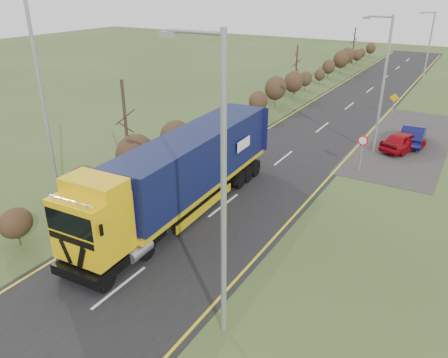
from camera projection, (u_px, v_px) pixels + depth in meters
ground at (180, 240)px, 20.20m from camera, size 160.00×160.00×0.00m
road at (271, 168)px, 28.05m from camera, size 8.00×120.00×0.02m
layby at (405, 141)px, 32.90m from camera, size 6.00×18.00×0.02m
lane_markings at (269, 169)px, 27.80m from camera, size 7.52×116.00×0.01m
hedgerow at (175, 138)px, 28.51m from camera, size 2.24×102.04×6.05m
lorry at (182, 171)px, 21.70m from camera, size 3.00×14.90×4.13m
car_red_hatchback at (404, 141)px, 30.74m from camera, size 3.02×4.37×1.38m
car_blue_sedan at (413, 135)px, 31.97m from camera, size 1.72×4.43×1.44m
streetlight_near at (220, 184)px, 12.86m from camera, size 2.09×0.20×9.87m
streetlight_mid at (382, 81)px, 28.71m from camera, size 1.94×0.18×9.10m
streetlight_far at (428, 46)px, 49.15m from camera, size 1.72×0.18×8.06m
left_pole at (46, 117)px, 19.03m from camera, size 0.16×0.16×11.05m
speed_sign at (362, 146)px, 26.99m from camera, size 0.65×0.10×2.35m
warning_board at (394, 102)px, 38.54m from camera, size 0.78×0.11×2.05m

